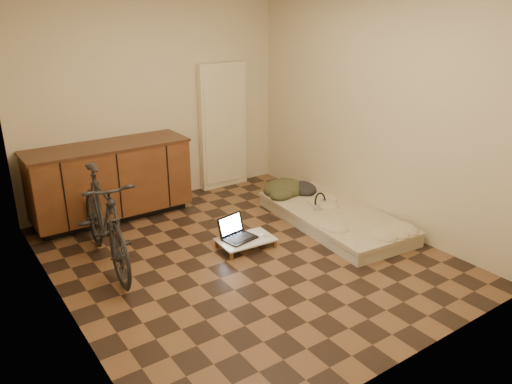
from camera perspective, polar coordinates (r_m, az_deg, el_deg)
room_shell at (r=4.68m, az=-1.50°, el=6.95°), size 3.50×4.00×2.60m
cabinets at (r=6.09m, az=-16.32°, el=1.19°), size 1.84×0.62×0.91m
appliance_panel at (r=6.88m, az=-3.80°, el=7.48°), size 0.70×0.10×1.70m
bicycle at (r=4.96m, az=-17.01°, el=-2.55°), size 0.63×1.68×1.06m
futon at (r=5.89m, az=8.90°, el=-2.86°), size 1.09×2.00×0.17m
clothing_pile at (r=6.34m, az=3.81°, el=1.00°), size 0.63×0.54×0.24m
headphones at (r=5.89m, az=7.35°, el=-1.05°), size 0.30×0.29×0.17m
lap_desk at (r=5.27m, az=-1.18°, el=-5.49°), size 0.61×0.41×0.10m
laptop at (r=5.28m, az=-2.24°, el=-4.74°), size 0.38×0.35×0.23m
mouse at (r=5.34m, az=0.81°, el=-4.83°), size 0.07×0.10×0.03m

